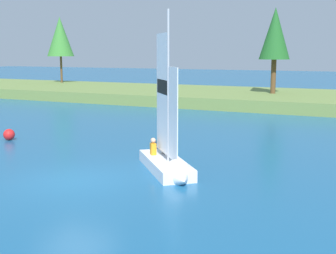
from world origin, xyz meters
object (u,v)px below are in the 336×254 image
at_px(shoreline_tree_midleft, 275,34).
at_px(channel_buoy, 9,135).
at_px(sailboat, 170,161).
at_px(shoreline_tree_left, 60,37).

distance_m(shoreline_tree_midleft, channel_buoy, 24.10).
bearing_deg(channel_buoy, sailboat, -13.73).
height_order(shoreline_tree_left, channel_buoy, shoreline_tree_left).
height_order(shoreline_tree_midleft, sailboat, shoreline_tree_midleft).
bearing_deg(channel_buoy, shoreline_tree_left, 123.38).
relative_size(shoreline_tree_left, shoreline_tree_midleft, 1.04).
bearing_deg(shoreline_tree_midleft, sailboat, -86.06).
xyz_separation_m(shoreline_tree_left, shoreline_tree_midleft, (25.33, -3.80, -0.27)).
relative_size(shoreline_tree_midleft, channel_buoy, 12.58).
relative_size(shoreline_tree_left, channel_buoy, 13.10).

